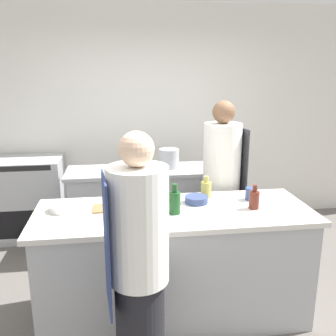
# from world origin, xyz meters

# --- Properties ---
(ground_plane) EXTENTS (16.00, 16.00, 0.00)m
(ground_plane) POSITION_xyz_m (0.00, 0.00, 0.00)
(ground_plane) COLOR #605B56
(wall_back) EXTENTS (8.00, 0.06, 2.80)m
(wall_back) POSITION_xyz_m (0.00, 2.13, 1.40)
(wall_back) COLOR silver
(wall_back) RESTS_ON ground_plane
(prep_counter) EXTENTS (2.17, 0.80, 0.93)m
(prep_counter) POSITION_xyz_m (0.00, 0.00, 0.46)
(prep_counter) COLOR #A8AAAF
(prep_counter) RESTS_ON ground_plane
(pass_counter) EXTENTS (1.91, 0.57, 0.93)m
(pass_counter) POSITION_xyz_m (-0.03, 1.27, 0.46)
(pass_counter) COLOR #A8AAAF
(pass_counter) RESTS_ON ground_plane
(oven_range) EXTENTS (1.00, 0.62, 0.97)m
(oven_range) POSITION_xyz_m (-1.59, 1.77, 0.48)
(oven_range) COLOR #A8AAAF
(oven_range) RESTS_ON ground_plane
(chef_at_prep_near) EXTENTS (0.38, 0.37, 1.67)m
(chef_at_prep_near) POSITION_xyz_m (-0.33, -0.70, 0.84)
(chef_at_prep_near) COLOR black
(chef_at_prep_near) RESTS_ON ground_plane
(chef_at_stove) EXTENTS (0.39, 0.37, 1.72)m
(chef_at_stove) POSITION_xyz_m (0.57, 0.65, 0.86)
(chef_at_stove) COLOR black
(chef_at_stove) RESTS_ON ground_plane
(bottle_olive_oil) EXTENTS (0.09, 0.09, 0.24)m
(bottle_olive_oil) POSITION_xyz_m (-0.01, -0.07, 1.02)
(bottle_olive_oil) COLOR #19471E
(bottle_olive_oil) RESTS_ON prep_counter
(bottle_vinegar) EXTENTS (0.09, 0.09, 0.21)m
(bottle_vinegar) POSITION_xyz_m (-0.20, 0.07, 1.01)
(bottle_vinegar) COLOR black
(bottle_vinegar) RESTS_ON prep_counter
(bottle_wine) EXTENTS (0.08, 0.08, 0.19)m
(bottle_wine) POSITION_xyz_m (0.63, -0.05, 1.00)
(bottle_wine) COLOR #5B2319
(bottle_wine) RESTS_ON prep_counter
(bottle_cooking_oil) EXTENTS (0.07, 0.07, 0.28)m
(bottle_cooking_oil) POSITION_xyz_m (-0.32, -0.06, 1.04)
(bottle_cooking_oil) COLOR silver
(bottle_cooking_oil) RESTS_ON prep_counter
(bottle_sauce) EXTENTS (0.09, 0.09, 0.19)m
(bottle_sauce) POSITION_xyz_m (0.32, 0.27, 1.00)
(bottle_sauce) COLOR #B2A84C
(bottle_sauce) RESTS_ON prep_counter
(bowl_mixing_large) EXTENTS (0.21, 0.21, 0.05)m
(bowl_mixing_large) POSITION_xyz_m (-0.86, 0.11, 0.95)
(bowl_mixing_large) COLOR white
(bowl_mixing_large) RESTS_ON prep_counter
(bowl_prep_small) EXTENTS (0.19, 0.19, 0.06)m
(bowl_prep_small) POSITION_xyz_m (0.21, 0.14, 0.95)
(bowl_prep_small) COLOR navy
(bowl_prep_small) RESTS_ON prep_counter
(cup) EXTENTS (0.10, 0.10, 0.10)m
(cup) POSITION_xyz_m (0.68, 0.15, 0.98)
(cup) COLOR #33477F
(cup) RESTS_ON prep_counter
(cutting_board) EXTENTS (0.32, 0.19, 0.01)m
(cutting_board) POSITION_xyz_m (-0.47, 0.10, 0.93)
(cutting_board) COLOR olive
(cutting_board) RESTS_ON prep_counter
(stockpot) EXTENTS (0.22, 0.22, 0.21)m
(stockpot) POSITION_xyz_m (0.14, 1.29, 1.03)
(stockpot) COLOR #A8AAAF
(stockpot) RESTS_ON pass_counter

